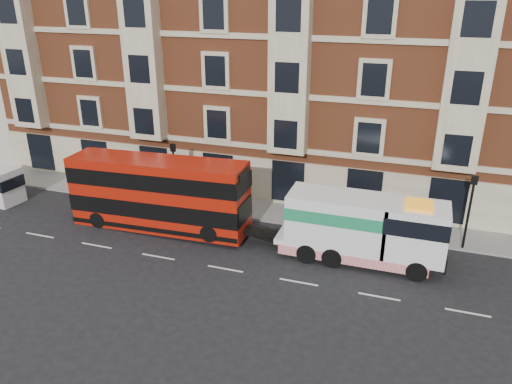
# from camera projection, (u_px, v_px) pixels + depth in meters

# --- Properties ---
(ground) EXTENTS (120.00, 120.00, 0.00)m
(ground) POSITION_uv_depth(u_px,v_px,m) (225.00, 269.00, 26.44)
(ground) COLOR black
(ground) RESTS_ON ground
(sidewalk) EXTENTS (90.00, 3.00, 0.15)m
(sidewalk) POSITION_uv_depth(u_px,v_px,m) (267.00, 211.00, 32.96)
(sidewalk) COLOR slate
(sidewalk) RESTS_ON ground
(victorian_terrace) EXTENTS (45.00, 12.00, 20.40)m
(victorian_terrace) POSITION_uv_depth(u_px,v_px,m) (307.00, 43.00, 35.51)
(victorian_terrace) COLOR brown
(victorian_terrace) RESTS_ON ground
(lamp_post_west) EXTENTS (0.35, 0.15, 4.35)m
(lamp_post_west) POSITION_uv_depth(u_px,v_px,m) (174.00, 171.00, 32.58)
(lamp_post_west) COLOR black
(lamp_post_west) RESTS_ON sidewalk
(lamp_post_east) EXTENTS (0.35, 0.15, 4.35)m
(lamp_post_east) POSITION_uv_depth(u_px,v_px,m) (470.00, 207.00, 27.30)
(lamp_post_east) COLOR black
(lamp_post_east) RESTS_ON sidewalk
(double_decker_bus) EXTENTS (11.04, 2.53, 4.47)m
(double_decker_bus) POSITION_uv_depth(u_px,v_px,m) (158.00, 193.00, 29.92)
(double_decker_bus) COLOR #A61709
(double_decker_bus) RESTS_ON ground
(tow_truck) EXTENTS (8.84, 2.61, 3.68)m
(tow_truck) POSITION_uv_depth(u_px,v_px,m) (360.00, 228.00, 26.55)
(tow_truck) COLOR silver
(tow_truck) RESTS_ON ground
(pedestrian) EXTENTS (0.78, 0.77, 1.82)m
(pedestrian) POSITION_uv_depth(u_px,v_px,m) (171.00, 183.00, 34.92)
(pedestrian) COLOR #231C38
(pedestrian) RESTS_ON sidewalk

